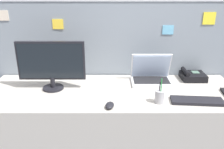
% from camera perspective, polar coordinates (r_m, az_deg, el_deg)
% --- Properties ---
extents(desk, '(2.04, 0.71, 0.74)m').
position_cam_1_polar(desk, '(2.10, -0.00, -13.05)').
color(desk, '#ADA89E').
rests_on(desk, ground_plane).
extents(cubicle_divider, '(2.21, 0.08, 1.42)m').
position_cam_1_polar(cubicle_divider, '(2.29, 0.01, -0.23)').
color(cubicle_divider, gray).
rests_on(cubicle_divider, ground_plane).
extents(desktop_monitor, '(0.53, 0.17, 0.39)m').
position_cam_1_polar(desktop_monitor, '(1.94, -14.33, 2.68)').
color(desktop_monitor, black).
rests_on(desktop_monitor, desk).
extents(laptop, '(0.34, 0.24, 0.25)m').
position_cam_1_polar(laptop, '(2.10, 9.34, -0.03)').
color(laptop, silver).
rests_on(laptop, desk).
extents(desk_phone, '(0.21, 0.19, 0.09)m').
position_cam_1_polar(desk_phone, '(2.25, 18.65, -0.32)').
color(desk_phone, black).
rests_on(desk_phone, desk).
extents(keyboard_main, '(0.38, 0.15, 0.02)m').
position_cam_1_polar(keyboard_main, '(1.84, 19.66, -5.96)').
color(keyboard_main, black).
rests_on(keyboard_main, desk).
extents(computer_mouse_right_hand, '(0.07, 0.11, 0.03)m').
position_cam_1_polar(computer_mouse_right_hand, '(1.66, -0.57, -7.37)').
color(computer_mouse_right_hand, black).
rests_on(computer_mouse_right_hand, desk).
extents(pen_cup, '(0.07, 0.07, 0.19)m').
position_cam_1_polar(pen_cup, '(1.74, 11.26, -5.18)').
color(pen_cup, '#99999E').
rests_on(pen_cup, desk).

